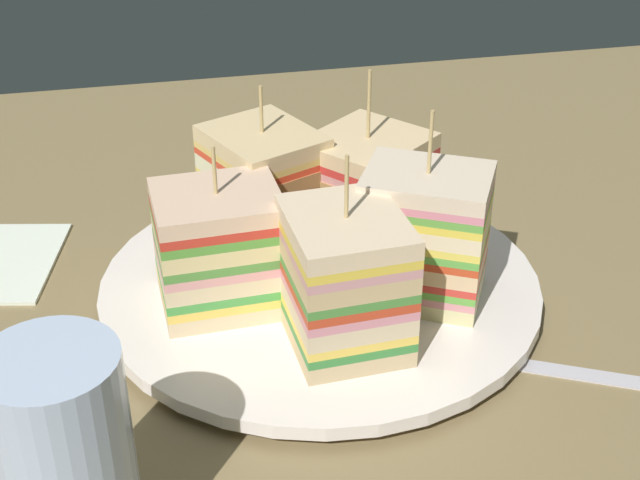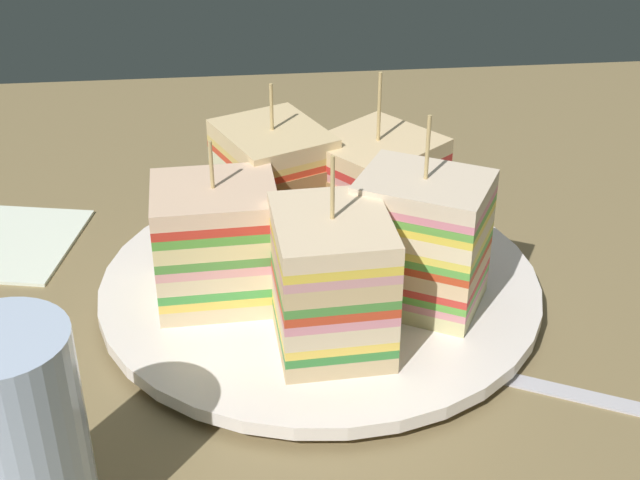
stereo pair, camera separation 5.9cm
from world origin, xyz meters
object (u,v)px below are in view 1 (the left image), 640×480
sandwich_wedge_1 (342,280)px  sandwich_wedge_3 (366,188)px  sandwich_wedge_4 (264,187)px  sandwich_wedge_0 (221,249)px  spoon (521,360)px  drinking_glass (69,477)px  plate (320,287)px  sandwich_wedge_2 (423,236)px

sandwich_wedge_1 → sandwich_wedge_3: 12.60cm
sandwich_wedge_4 → sandwich_wedge_3: bearing=57.0°
sandwich_wedge_0 → spoon: 19.59cm
spoon → drinking_glass: size_ratio=1.12×
sandwich_wedge_4 → drinking_glass: 27.89cm
plate → sandwich_wedge_3: 8.03cm
sandwich_wedge_4 → sandwich_wedge_2: bearing=19.0°
plate → drinking_glass: (15.47, 18.57, 4.11)cm
sandwich_wedge_3 → sandwich_wedge_4: (7.02, -1.14, 0.30)cm
sandwich_wedge_1 → spoon: size_ratio=0.93×
sandwich_wedge_2 → sandwich_wedge_1: bearing=58.9°
sandwich_wedge_1 → sandwich_wedge_0: bearing=46.1°
sandwich_wedge_4 → spoon: 21.12cm
sandwich_wedge_1 → sandwich_wedge_2: sandwich_wedge_2 is taller
sandwich_wedge_2 → sandwich_wedge_0: bearing=19.8°
plate → sandwich_wedge_0: (6.59, 1.19, 4.51)cm
sandwich_wedge_1 → sandwich_wedge_3: size_ratio=0.98×
sandwich_wedge_4 → drinking_glass: size_ratio=0.98×
sandwich_wedge_2 → spoon: size_ratio=0.97×
sandwich_wedge_0 → sandwich_wedge_4: bearing=59.0°
sandwich_wedge_4 → spoon: (-12.93, 15.83, -5.31)cm
sandwich_wedge_1 → drinking_glass: (15.29, 11.88, -0.69)cm
sandwich_wedge_1 → spoon: (-10.51, 2.97, -5.38)cm
sandwich_wedge_4 → spoon: sandwich_wedge_4 is taller
spoon → plate: bearing=-16.1°
sandwich_wedge_1 → spoon: 12.17cm
sandwich_wedge_0 → sandwich_wedge_1: (-6.41, 5.50, 0.29)cm
sandwich_wedge_3 → sandwich_wedge_2: bearing=62.0°
sandwich_wedge_4 → sandwich_wedge_0: bearing=-52.2°
spoon → sandwich_wedge_3: bearing=-41.1°
sandwich_wedge_1 → sandwich_wedge_4: bearing=7.5°
sandwich_wedge_3 → spoon: (-5.91, 14.69, -5.01)cm
sandwich_wedge_3 → plate: bearing=9.9°
sandwich_wedge_0 → sandwich_wedge_3: sandwich_wedge_3 is taller
sandwich_wedge_0 → spoon: size_ratio=0.83×
plate → sandwich_wedge_4: size_ratio=2.54×
sandwich_wedge_0 → sandwich_wedge_1: size_ratio=0.89×
plate → sandwich_wedge_2: 8.35cm
sandwich_wedge_2 → sandwich_wedge_4: bearing=-18.9°
plate → sandwich_wedge_2: sandwich_wedge_2 is taller
sandwich_wedge_1 → sandwich_wedge_4: size_ratio=1.06×
sandwich_wedge_3 → sandwich_wedge_4: size_ratio=1.08×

